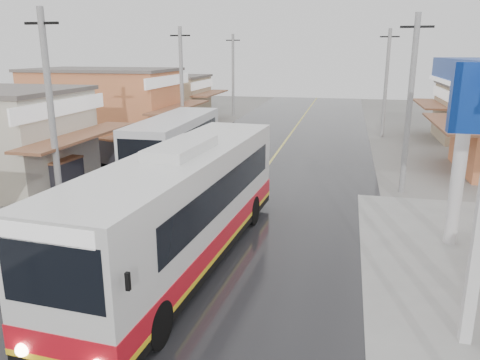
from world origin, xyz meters
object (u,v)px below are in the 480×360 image
Objects in this scene: coach_bus at (185,206)px; tricycle_near at (60,173)px; cyclist at (110,223)px; tricycle_far at (121,149)px; second_bus at (175,144)px; tyre_stack at (42,216)px.

tricycle_near is (-8.21, 5.87, -0.92)m from coach_bus.
cyclist reaches higher than tricycle_far.
tricycle_far is (-3.64, 0.86, -0.64)m from second_bus.
cyclist is 0.86× the size of tricycle_far.
coach_bus is 13.65m from tricycle_far.
cyclist is 7.24m from tricycle_near.
tyre_stack is at bearing -108.30° from second_bus.
second_bus is 10.66× the size of tyre_stack.
coach_bus is 14.38× the size of tyre_stack.
tricycle_far reaches higher than tyre_stack.
second_bus is 8.60m from tyre_stack.
second_bus is 9.57m from cyclist.
tyre_stack is (-6.69, 2.19, -1.61)m from coach_bus.
cyclist reaches higher than tricycle_near.
second_bus reaches higher than tricycle_near.
coach_bus reaches higher than tricycle_near.
coach_bus is at bearing -68.96° from second_bus.
cyclist is 11.39m from tricycle_far.
tyre_stack is at bearing -62.81° from tricycle_near.
coach_bus is 10.13m from tricycle_near.
cyclist is 2.63× the size of tyre_stack.
tricycle_near is at bearing -74.06° from tricycle_far.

